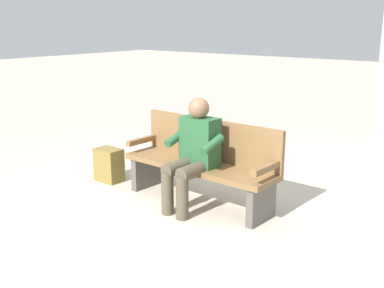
% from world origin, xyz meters
% --- Properties ---
extents(ground_plane, '(40.00, 40.00, 0.00)m').
position_xyz_m(ground_plane, '(0.00, 0.00, 0.00)').
color(ground_plane, '#B7AD99').
extents(bench_near, '(1.82, 0.54, 0.90)m').
position_xyz_m(bench_near, '(-0.00, -0.07, 0.46)').
color(bench_near, brown).
rests_on(bench_near, ground).
extents(person_seated, '(0.58, 0.58, 1.18)m').
position_xyz_m(person_seated, '(-0.05, 0.16, 0.63)').
color(person_seated, '#23512D').
rests_on(person_seated, ground).
extents(backpack, '(0.33, 0.27, 0.41)m').
position_xyz_m(backpack, '(1.31, 0.10, 0.20)').
color(backpack, brown).
rests_on(backpack, ground).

